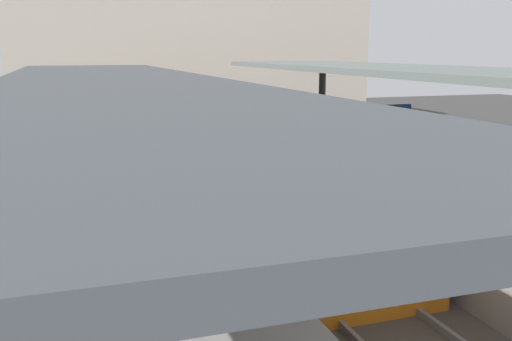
# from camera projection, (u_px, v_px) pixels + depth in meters

# --- Properties ---
(ground_plane) EXTENTS (80.00, 80.00, 0.00)m
(ground_plane) POSITION_uv_depth(u_px,v_px,m) (310.00, 271.00, 11.95)
(ground_plane) COLOR #383835
(platform_left) EXTENTS (4.40, 28.00, 1.00)m
(platform_left) POSITION_uv_depth(u_px,v_px,m) (125.00, 270.00, 10.67)
(platform_left) COLOR gray
(platform_left) RESTS_ON ground_plane
(platform_right) EXTENTS (4.40, 28.00, 1.00)m
(platform_right) POSITION_uv_depth(u_px,v_px,m) (462.00, 230.00, 13.02)
(platform_right) COLOR gray
(platform_right) RESTS_ON ground_plane
(track_ballast) EXTENTS (3.20, 28.00, 0.20)m
(track_ballast) POSITION_uv_depth(u_px,v_px,m) (310.00, 266.00, 11.93)
(track_ballast) COLOR #4C4742
(track_ballast) RESTS_ON ground_plane
(rail_near_side) EXTENTS (0.08, 28.00, 0.14)m
(rail_near_side) POSITION_uv_depth(u_px,v_px,m) (278.00, 263.00, 11.67)
(rail_near_side) COLOR slate
(rail_near_side) RESTS_ON track_ballast
(rail_far_side) EXTENTS (0.08, 28.00, 0.14)m
(rail_far_side) POSITION_uv_depth(u_px,v_px,m) (341.00, 255.00, 12.12)
(rail_far_side) COLOR slate
(rail_far_side) RESTS_ON track_ballast
(commuter_train) EXTENTS (2.78, 13.65, 3.10)m
(commuter_train) POSITION_uv_depth(u_px,v_px,m) (251.00, 158.00, 15.27)
(commuter_train) COLOR maroon
(commuter_train) RESTS_ON track_ballast
(canopy_left) EXTENTS (4.18, 21.00, 3.03)m
(canopy_left) POSITION_uv_depth(u_px,v_px,m) (110.00, 83.00, 11.26)
(canopy_left) COLOR #333335
(canopy_left) RESTS_ON platform_left
(canopy_right) EXTENTS (4.18, 21.00, 3.14)m
(canopy_right) POSITION_uv_depth(u_px,v_px,m) (434.00, 73.00, 13.59)
(canopy_right) COLOR #333335
(canopy_right) RESTS_ON platform_right
(platform_sign) EXTENTS (0.90, 0.08, 2.21)m
(platform_sign) POSITION_uv_depth(u_px,v_px,m) (394.00, 127.00, 14.55)
(platform_sign) COLOR #262628
(platform_sign) RESTS_ON platform_right
(litter_bin) EXTENTS (0.44, 0.44, 0.80)m
(litter_bin) POSITION_uv_depth(u_px,v_px,m) (450.00, 179.00, 14.23)
(litter_bin) COLOR maroon
(litter_bin) RESTS_ON platform_right
(passenger_near_bench) EXTENTS (0.36, 0.36, 1.56)m
(passenger_near_bench) POSITION_uv_depth(u_px,v_px,m) (423.00, 186.00, 11.70)
(passenger_near_bench) COLOR #232328
(passenger_near_bench) RESTS_ON platform_right
(station_building_backdrop) EXTENTS (18.00, 6.00, 11.00)m
(station_building_backdrop) POSITION_uv_depth(u_px,v_px,m) (190.00, 33.00, 29.93)
(station_building_backdrop) COLOR #A89E8E
(station_building_backdrop) RESTS_ON ground_plane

